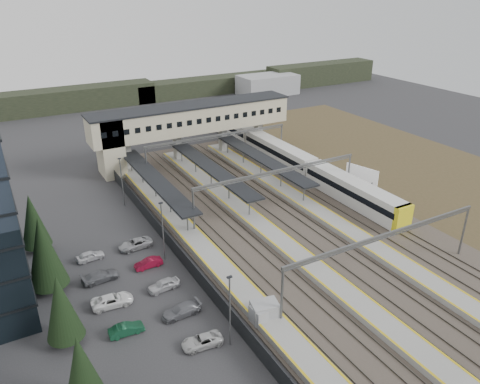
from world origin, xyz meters
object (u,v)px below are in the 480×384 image
billboard (362,176)px  train (280,153)px  footbridge (180,123)px  relay_cabin_near (265,312)px  relay_cabin_far (262,315)px

billboard → train: bearing=101.3°
footbridge → train: bearing=-32.8°
footbridge → billboard: bearing=-55.6°
train → billboard: size_ratio=11.11×
footbridge → train: (16.30, -10.51, -5.74)m
relay_cabin_near → footbridge: bearing=77.4°
relay_cabin_near → relay_cabin_far: relay_cabin_near is taller
relay_cabin_far → footbridge: (11.25, 48.77, 6.90)m
relay_cabin_far → train: size_ratio=0.04×
relay_cabin_far → train: (27.55, 38.26, 1.16)m
train → billboard: billboard is taller
relay_cabin_far → billboard: 36.95m
relay_cabin_near → train: 46.88m
train → billboard: (3.75, -18.76, 1.20)m
relay_cabin_near → billboard: 36.58m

